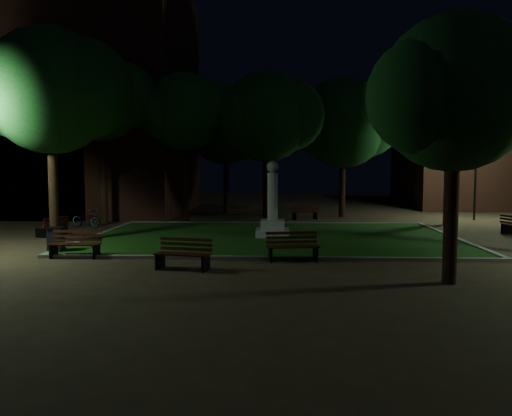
{
  "coord_description": "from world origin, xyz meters",
  "views": [
    {
      "loc": [
        0.28,
        -19.13,
        3.0
      ],
      "look_at": [
        -0.66,
        1.0,
        1.36
      ],
      "focal_mm": 35.0,
      "sensor_mm": 36.0,
      "label": 1
    }
  ],
  "objects_px": {
    "bench_near_left": "(184,255)",
    "bench_left_side": "(53,227)",
    "bench_west_near": "(76,245)",
    "trash_bin": "(56,240)",
    "monument": "(273,216)",
    "bench_far_side": "(305,213)",
    "bench_near_right": "(293,247)",
    "bicycle": "(86,218)"
  },
  "relations": [
    {
      "from": "bench_near_left",
      "to": "bench_left_side",
      "type": "xyz_separation_m",
      "value": [
        -7.13,
        6.9,
        -0.03
      ]
    },
    {
      "from": "bench_near_left",
      "to": "bench_west_near",
      "type": "height_order",
      "value": "bench_near_left"
    },
    {
      "from": "bench_west_near",
      "to": "trash_bin",
      "type": "height_order",
      "value": "trash_bin"
    },
    {
      "from": "monument",
      "to": "trash_bin",
      "type": "xyz_separation_m",
      "value": [
        -7.55,
        -4.12,
        -0.49
      ]
    },
    {
      "from": "bench_far_side",
      "to": "trash_bin",
      "type": "bearing_deg",
      "value": 30.81
    },
    {
      "from": "bench_west_near",
      "to": "trash_bin",
      "type": "xyz_separation_m",
      "value": [
        -1.05,
        0.85,
        0.04
      ]
    },
    {
      "from": "bench_near_left",
      "to": "trash_bin",
      "type": "relative_size",
      "value": 1.91
    },
    {
      "from": "bench_near_right",
      "to": "bench_near_left",
      "type": "bearing_deg",
      "value": -163.65
    },
    {
      "from": "bench_left_side",
      "to": "bench_far_side",
      "type": "xyz_separation_m",
      "value": [
        11.45,
        7.38,
        -0.01
      ]
    },
    {
      "from": "bench_west_near",
      "to": "bicycle",
      "type": "xyz_separation_m",
      "value": [
        -2.89,
        8.24,
        0.03
      ]
    },
    {
      "from": "monument",
      "to": "bench_left_side",
      "type": "bearing_deg",
      "value": 178.84
    },
    {
      "from": "trash_bin",
      "to": "monument",
      "type": "bearing_deg",
      "value": 28.6
    },
    {
      "from": "bench_near_left",
      "to": "bicycle",
      "type": "height_order",
      "value": "bicycle"
    },
    {
      "from": "monument",
      "to": "bench_left_side",
      "type": "relative_size",
      "value": 1.97
    },
    {
      "from": "trash_bin",
      "to": "bicycle",
      "type": "relative_size",
      "value": 0.52
    },
    {
      "from": "bench_west_near",
      "to": "bench_left_side",
      "type": "distance_m",
      "value": 6.06
    },
    {
      "from": "bench_west_near",
      "to": "trash_bin",
      "type": "distance_m",
      "value": 1.36
    },
    {
      "from": "bench_near_right",
      "to": "bench_west_near",
      "type": "bearing_deg",
      "value": 169.58
    },
    {
      "from": "bench_left_side",
      "to": "bicycle",
      "type": "height_order",
      "value": "bicycle"
    },
    {
      "from": "bench_left_side",
      "to": "bench_near_right",
      "type": "bearing_deg",
      "value": 79.09
    },
    {
      "from": "monument",
      "to": "bench_near_left",
      "type": "bearing_deg",
      "value": -110.73
    },
    {
      "from": "bench_near_left",
      "to": "bench_near_right",
      "type": "distance_m",
      "value": 3.6
    },
    {
      "from": "monument",
      "to": "bicycle",
      "type": "relative_size",
      "value": 1.82
    },
    {
      "from": "bench_left_side",
      "to": "trash_bin",
      "type": "height_order",
      "value": "trash_bin"
    },
    {
      "from": "bench_west_near",
      "to": "bench_near_left",
      "type": "bearing_deg",
      "value": -24.2
    },
    {
      "from": "bench_near_right",
      "to": "bench_west_near",
      "type": "distance_m",
      "value": 7.22
    },
    {
      "from": "bench_near_right",
      "to": "bench_far_side",
      "type": "xyz_separation_m",
      "value": [
        1.07,
        12.74,
        -0.05
      ]
    },
    {
      "from": "monument",
      "to": "bench_left_side",
      "type": "distance_m",
      "value": 9.68
    },
    {
      "from": "bench_west_near",
      "to": "bicycle",
      "type": "bearing_deg",
      "value": 108.74
    },
    {
      "from": "bench_near_right",
      "to": "bench_left_side",
      "type": "xyz_separation_m",
      "value": [
        -10.38,
        5.37,
        -0.04
      ]
    },
    {
      "from": "monument",
      "to": "bench_west_near",
      "type": "height_order",
      "value": "monument"
    },
    {
      "from": "bench_far_side",
      "to": "bicycle",
      "type": "xyz_separation_m",
      "value": [
        -11.18,
        -4.3,
        0.07
      ]
    },
    {
      "from": "bench_near_right",
      "to": "trash_bin",
      "type": "relative_size",
      "value": 1.92
    },
    {
      "from": "bench_near_left",
      "to": "bench_left_side",
      "type": "bearing_deg",
      "value": 148.41
    },
    {
      "from": "bench_far_side",
      "to": "trash_bin",
      "type": "distance_m",
      "value": 14.96
    },
    {
      "from": "bench_near_right",
      "to": "bench_left_side",
      "type": "relative_size",
      "value": 1.08
    },
    {
      "from": "bench_near_left",
      "to": "bench_near_right",
      "type": "height_order",
      "value": "bench_near_right"
    },
    {
      "from": "monument",
      "to": "bench_near_right",
      "type": "relative_size",
      "value": 1.83
    },
    {
      "from": "monument",
      "to": "bench_west_near",
      "type": "relative_size",
      "value": 1.93
    },
    {
      "from": "monument",
      "to": "trash_bin",
      "type": "relative_size",
      "value": 3.51
    },
    {
      "from": "monument",
      "to": "trash_bin",
      "type": "bearing_deg",
      "value": -151.4
    },
    {
      "from": "bench_near_left",
      "to": "trash_bin",
      "type": "bearing_deg",
      "value": 165.22
    }
  ]
}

